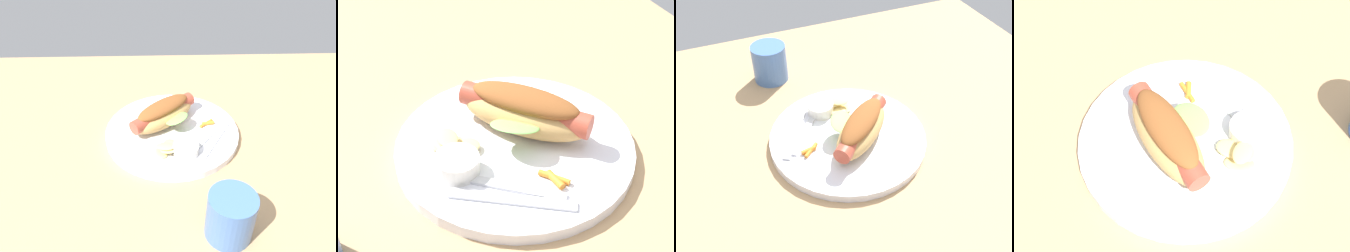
# 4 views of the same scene
# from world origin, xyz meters

# --- Properties ---
(ground_plane) EXTENTS (1.20, 0.90, 0.02)m
(ground_plane) POSITION_xyz_m (0.00, 0.00, -0.01)
(ground_plane) COLOR tan
(plate) EXTENTS (0.30, 0.30, 0.02)m
(plate) POSITION_xyz_m (0.02, -0.02, 0.01)
(plate) COLOR white
(plate) RESTS_ON ground_plane
(hot_dog) EXTENTS (0.17, 0.16, 0.06)m
(hot_dog) POSITION_xyz_m (0.04, -0.04, 0.05)
(hot_dog) COLOR tan
(hot_dog) RESTS_ON plate
(sauce_ramekin) EXTENTS (0.05, 0.05, 0.02)m
(sauce_ramekin) POSITION_xyz_m (-0.00, 0.06, 0.03)
(sauce_ramekin) COLOR white
(sauce_ramekin) RESTS_ON plate
(fork) EXTENTS (0.10, 0.12, 0.00)m
(fork) POSITION_xyz_m (-0.04, 0.02, 0.02)
(fork) COLOR silver
(fork) RESTS_ON plate
(knife) EXTENTS (0.08, 0.13, 0.00)m
(knife) POSITION_xyz_m (-0.07, 0.02, 0.02)
(knife) COLOR silver
(knife) RESTS_ON plate
(chips_pile) EXTENTS (0.05, 0.06, 0.02)m
(chips_pile) POSITION_xyz_m (0.04, 0.05, 0.03)
(chips_pile) COLOR #E3C778
(chips_pile) RESTS_ON plate
(carrot_garnish) EXTENTS (0.04, 0.03, 0.01)m
(carrot_garnish) POSITION_xyz_m (-0.06, -0.04, 0.02)
(carrot_garnish) COLOR orange
(carrot_garnish) RESTS_ON plate
(drinking_cup) EXTENTS (0.08, 0.08, 0.09)m
(drinking_cup) POSITION_xyz_m (-0.06, 0.24, 0.04)
(drinking_cup) COLOR #4770B2
(drinking_cup) RESTS_ON ground_plane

